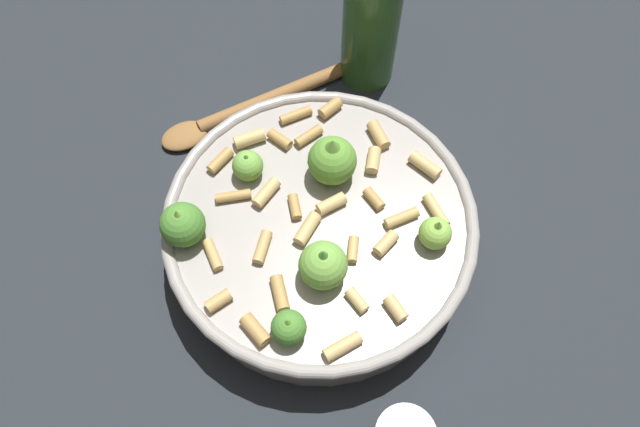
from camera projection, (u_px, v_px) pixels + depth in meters
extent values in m
plane|color=#23282D|center=(320.00, 245.00, 0.59)|extent=(2.40, 2.40, 0.00)
cylinder|color=#9E9993|center=(320.00, 232.00, 0.56)|extent=(0.28, 0.28, 0.06)
torus|color=#9E9993|center=(320.00, 218.00, 0.54)|extent=(0.29, 0.29, 0.01)
sphere|color=#75B247|center=(248.00, 166.00, 0.55)|extent=(0.03, 0.03, 0.03)
cone|color=#4C8933|center=(246.00, 158.00, 0.54)|extent=(0.01, 0.01, 0.01)
sphere|color=#4C8933|center=(289.00, 327.00, 0.48)|extent=(0.03, 0.03, 0.03)
cone|color=#609E38|center=(288.00, 323.00, 0.46)|extent=(0.01, 0.01, 0.01)
sphere|color=#609E38|center=(332.00, 161.00, 0.54)|extent=(0.05, 0.05, 0.05)
cone|color=#609E38|center=(333.00, 147.00, 0.52)|extent=(0.02, 0.02, 0.02)
sphere|color=#4C8933|center=(183.00, 225.00, 0.51)|extent=(0.04, 0.04, 0.04)
cone|color=#8CC64C|center=(178.00, 215.00, 0.50)|extent=(0.01, 0.01, 0.01)
sphere|color=#8CC64C|center=(435.00, 233.00, 0.52)|extent=(0.03, 0.03, 0.03)
cone|color=#8CC64C|center=(438.00, 225.00, 0.50)|extent=(0.01, 0.01, 0.01)
sphere|color=#75B247|center=(323.00, 265.00, 0.49)|extent=(0.04, 0.04, 0.04)
cone|color=#4C8933|center=(323.00, 256.00, 0.48)|extent=(0.02, 0.02, 0.02)
cylinder|color=tan|center=(374.00, 199.00, 0.54)|extent=(0.01, 0.02, 0.01)
cylinder|color=tan|center=(425.00, 165.00, 0.56)|extent=(0.01, 0.03, 0.01)
cylinder|color=tan|center=(295.00, 207.00, 0.54)|extent=(0.02, 0.02, 0.01)
cylinder|color=tan|center=(386.00, 243.00, 0.52)|extent=(0.02, 0.01, 0.01)
cylinder|color=tan|center=(280.00, 139.00, 0.57)|extent=(0.01, 0.03, 0.01)
cylinder|color=tan|center=(330.00, 108.00, 0.59)|extent=(0.02, 0.01, 0.01)
cylinder|color=tan|center=(220.00, 160.00, 0.56)|extent=(0.03, 0.01, 0.01)
cylinder|color=tan|center=(233.00, 196.00, 0.54)|extent=(0.03, 0.03, 0.01)
cylinder|color=tan|center=(262.00, 247.00, 0.52)|extent=(0.03, 0.02, 0.01)
cylinder|color=tan|center=(307.00, 229.00, 0.53)|extent=(0.03, 0.02, 0.01)
cylinder|color=tan|center=(250.00, 139.00, 0.57)|extent=(0.03, 0.03, 0.01)
cylinder|color=tan|center=(213.00, 255.00, 0.52)|extent=(0.02, 0.03, 0.01)
cylinder|color=tan|center=(378.00, 135.00, 0.57)|extent=(0.02, 0.03, 0.01)
cylinder|color=tan|center=(371.00, 159.00, 0.56)|extent=(0.03, 0.02, 0.01)
cylinder|color=tan|center=(396.00, 308.00, 0.49)|extent=(0.02, 0.02, 0.01)
cylinder|color=tan|center=(280.00, 293.00, 0.50)|extent=(0.03, 0.03, 0.01)
cylinder|color=tan|center=(255.00, 330.00, 0.48)|extent=(0.02, 0.03, 0.01)
cylinder|color=tan|center=(218.00, 301.00, 0.50)|extent=(0.02, 0.02, 0.01)
cylinder|color=tan|center=(436.00, 211.00, 0.54)|extent=(0.02, 0.03, 0.01)
cylinder|color=tan|center=(357.00, 300.00, 0.50)|extent=(0.01, 0.02, 0.01)
cylinder|color=tan|center=(309.00, 136.00, 0.57)|extent=(0.03, 0.02, 0.01)
cylinder|color=tan|center=(402.00, 218.00, 0.53)|extent=(0.03, 0.02, 0.01)
cylinder|color=tan|center=(333.00, 205.00, 0.54)|extent=(0.03, 0.02, 0.01)
cylinder|color=tan|center=(343.00, 346.00, 0.48)|extent=(0.03, 0.02, 0.01)
cylinder|color=tan|center=(266.00, 193.00, 0.54)|extent=(0.03, 0.01, 0.01)
cylinder|color=tan|center=(296.00, 115.00, 0.59)|extent=(0.03, 0.02, 0.01)
cylinder|color=tan|center=(353.00, 249.00, 0.52)|extent=(0.02, 0.02, 0.01)
cylinder|color=#336023|center=(372.00, 12.00, 0.61)|extent=(0.06, 0.06, 0.18)
cylinder|color=olive|center=(282.00, 94.00, 0.67)|extent=(0.19, 0.09, 0.02)
ellipsoid|color=olive|center=(186.00, 134.00, 0.65)|extent=(0.06, 0.05, 0.01)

